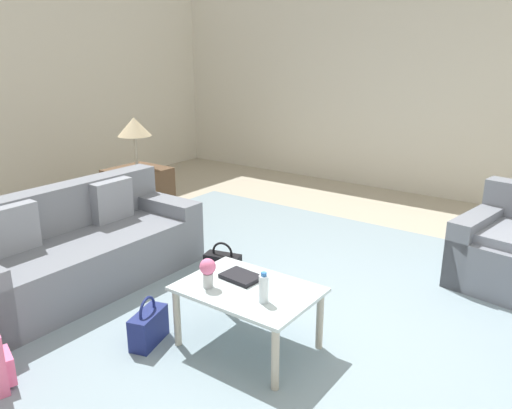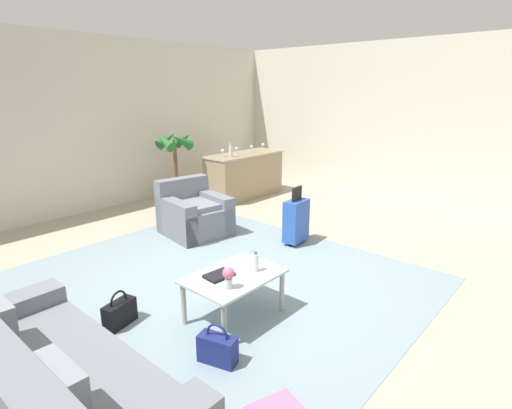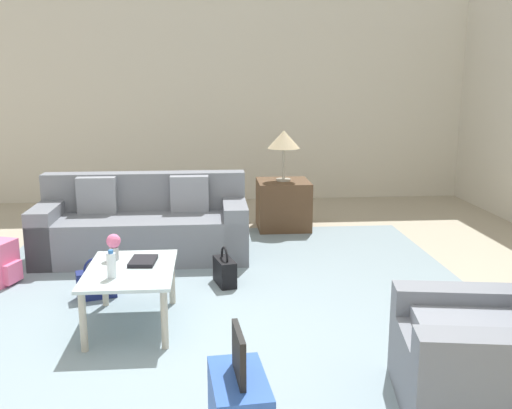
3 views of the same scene
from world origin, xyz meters
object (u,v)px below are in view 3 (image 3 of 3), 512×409
Objects in this scene: coffee_table at (131,277)px; water_bottle at (111,265)px; armchair at (499,362)px; coffee_table_book at (143,261)px; handbag_navy at (96,283)px; flower_vase at (114,244)px; couch at (144,228)px; handbag_black at (225,271)px; side_table at (283,204)px; table_lamp at (284,141)px; backpack_pink at (1,264)px.

coffee_table is 0.27m from water_bottle.
coffee_table is (-1.31, -2.17, 0.09)m from armchair.
coffee_table_book is 0.73× the size of handbag_navy.
water_bottle is 0.42m from flower_vase.
handbag_black is at bearing 40.12° from couch.
flower_vase is (-0.22, -0.15, 0.19)m from coffee_table.
side_table reaches higher than handbag_navy.
coffee_table is 1.44× the size of side_table.
table_lamp is 3.44m from backpack_pink.
coffee_table_book reaches higher than handbag_black.
armchair is at bearing 63.89° from water_bottle.
table_lamp is at bearing 156.73° from coffee_table_book.
water_bottle reaches higher than backpack_pink.
couch is 2.34× the size of coffee_table.
couch reaches higher than handbag_navy.
coffee_table_book is 3.10m from table_lamp.
armchair is at bearing 58.83° from coffee_table.
side_table is at bearing 122.87° from backpack_pink.
armchair reaches higher than handbag_black.
backpack_pink is (-0.78, -1.14, -0.38)m from flower_vase.
armchair is 2.93× the size of handbag_black.
water_bottle is 0.51× the size of backpack_pink.
side_table is (-2.80, 1.50, -0.09)m from coffee_table.
coffee_table is 0.33m from flower_vase.
flower_vase is at bearing 31.66° from handbag_navy.
coffee_table is at bearing -121.17° from armchair.
side_table is at bearing 0.00° from table_lamp.
flower_vase is 0.51× the size of backpack_pink.
armchair is at bearing 9.21° from side_table.
flower_vase is 3.07m from side_table.
flower_vase reaches higher than coffee_table_book.
table_lamp is 1.73× the size of handbag_navy.
couch is at bearing 180.00° from water_bottle.
coffee_table is 1.48× the size of table_lamp.
coffee_table reaches higher than handbag_navy.
coffee_table is 2.29× the size of backpack_pink.
flower_vase reaches higher than handbag_navy.
table_lamp is at bearing -170.79° from armchair.
flower_vase reaches higher than backpack_pink.
handbag_black is at bearing 124.75° from flower_vase.
handbag_navy is at bearing -12.90° from couch.
flower_vase is at bearing -145.71° from coffee_table.
couch is 2.05m from table_lamp.
coffee_table is (1.79, 0.10, 0.09)m from couch.
armchair is 4.00× the size of coffee_table_book.
couch is at bearing -169.20° from coffee_table_book.
coffee_table_book is at bearing 6.16° from couch.
water_bottle is 0.32× the size of side_table.
coffee_table_book is at bearing -42.22° from handbag_black.
coffee_table_book reaches higher than backpack_pink.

